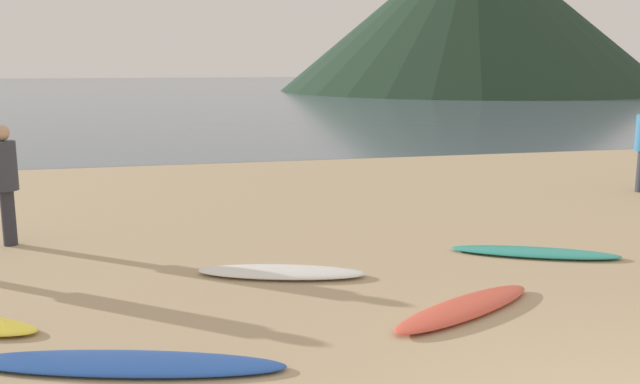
% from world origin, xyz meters
% --- Properties ---
extents(ground_plane, '(120.00, 120.00, 0.20)m').
position_xyz_m(ground_plane, '(0.00, 10.00, -0.10)').
color(ground_plane, tan).
rests_on(ground_plane, ground).
extents(ocean_water, '(140.00, 100.00, 0.01)m').
position_xyz_m(ocean_water, '(0.00, 64.03, 0.00)').
color(ocean_water, slate).
rests_on(ocean_water, ground).
extents(headland_hill, '(33.53, 33.53, 13.84)m').
position_xyz_m(headland_hill, '(23.94, 53.54, 6.92)').
color(headland_hill, '#1E3323').
rests_on(headland_hill, ground).
extents(surfboard_1, '(2.70, 1.22, 0.07)m').
position_xyz_m(surfboard_1, '(-3.54, 2.73, 0.03)').
color(surfboard_1, '#1E479E').
rests_on(surfboard_1, ground).
extents(surfboard_2, '(2.04, 1.10, 0.09)m').
position_xyz_m(surfboard_2, '(-1.87, 4.81, 0.05)').
color(surfboard_2, white).
rests_on(surfboard_2, ground).
extents(surfboard_3, '(1.99, 1.33, 0.10)m').
position_xyz_m(surfboard_3, '(-0.30, 3.23, 0.05)').
color(surfboard_3, '#D84C38').
rests_on(surfboard_3, ground).
extents(surfboard_4, '(2.13, 1.34, 0.08)m').
position_xyz_m(surfboard_4, '(1.48, 4.89, 0.04)').
color(surfboard_4, teal).
rests_on(surfboard_4, ground).
extents(person_2, '(0.33, 0.33, 1.64)m').
position_xyz_m(person_2, '(-5.22, 7.02, 0.97)').
color(person_2, '#2D2D38').
rests_on(person_2, ground).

